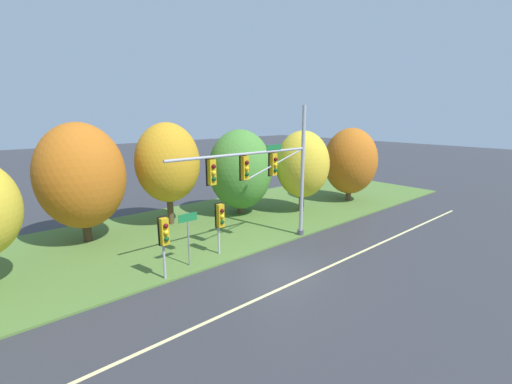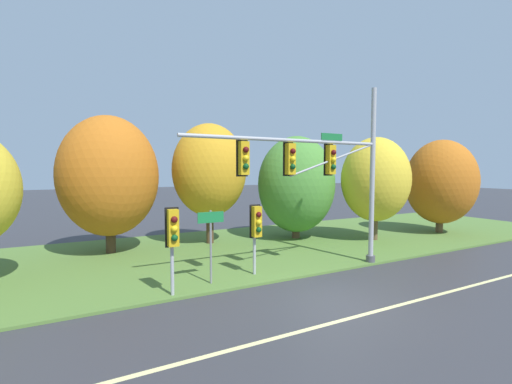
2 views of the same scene
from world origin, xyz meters
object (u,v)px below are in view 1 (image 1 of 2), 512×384
(tree_tall_centre, at_px, (240,170))
(tree_right_far, at_px, (302,164))
(pedestrian_signal_further_along, at_px, (164,235))
(tree_behind_signpost, at_px, (81,176))
(route_sign_post, at_px, (188,230))
(tree_furthest_back, at_px, (350,161))
(traffic_signal_mast, at_px, (269,170))
(tree_mid_verge, at_px, (168,163))
(pedestrian_signal_near_kerb, at_px, (220,218))

(tree_tall_centre, height_order, tree_right_far, tree_tall_centre)
(pedestrian_signal_further_along, height_order, tree_behind_signpost, tree_behind_signpost)
(route_sign_post, xyz_separation_m, tree_furthest_back, (17.45, 2.74, 1.60))
(traffic_signal_mast, height_order, tree_mid_verge, traffic_signal_mast)
(pedestrian_signal_near_kerb, height_order, tree_behind_signpost, tree_behind_signpost)
(pedestrian_signal_further_along, height_order, tree_furthest_back, tree_furthest_back)
(tree_tall_centre, relative_size, tree_furthest_back, 1.01)
(pedestrian_signal_near_kerb, distance_m, tree_behind_signpost, 8.58)
(traffic_signal_mast, distance_m, pedestrian_signal_near_kerb, 3.77)
(tree_behind_signpost, xyz_separation_m, tree_furthest_back, (20.33, -4.19, -0.48))
(traffic_signal_mast, distance_m, tree_behind_signpost, 10.77)
(pedestrian_signal_further_along, relative_size, tree_mid_verge, 0.44)
(pedestrian_signal_near_kerb, relative_size, tree_right_far, 0.46)
(pedestrian_signal_near_kerb, height_order, route_sign_post, pedestrian_signal_near_kerb)
(tree_furthest_back, bearing_deg, pedestrian_signal_further_along, -169.80)
(tree_behind_signpost, bearing_deg, tree_tall_centre, -6.67)
(traffic_signal_mast, relative_size, tree_tall_centre, 1.44)
(route_sign_post, relative_size, tree_furthest_back, 0.44)
(pedestrian_signal_further_along, bearing_deg, route_sign_post, 23.50)
(traffic_signal_mast, bearing_deg, tree_tall_centre, 65.44)
(route_sign_post, xyz_separation_m, tree_tall_centre, (7.70, 5.69, 1.51))
(tree_furthest_back, bearing_deg, tree_right_far, 176.98)
(pedestrian_signal_further_along, relative_size, tree_behind_signpost, 0.43)
(tree_furthest_back, bearing_deg, route_sign_post, -171.08)
(pedestrian_signal_further_along, relative_size, tree_tall_centre, 0.47)
(tree_mid_verge, xyz_separation_m, tree_furthest_back, (15.02, -4.01, -0.79))
(pedestrian_signal_further_along, bearing_deg, tree_tall_centre, 34.49)
(tree_behind_signpost, bearing_deg, tree_right_far, -14.96)
(tree_mid_verge, distance_m, tree_tall_centre, 5.45)
(traffic_signal_mast, height_order, pedestrian_signal_further_along, traffic_signal_mast)
(pedestrian_signal_near_kerb, bearing_deg, tree_behind_signpost, 125.31)
(pedestrian_signal_near_kerb, bearing_deg, route_sign_post, -177.30)
(route_sign_post, bearing_deg, tree_mid_verge, 70.24)
(traffic_signal_mast, xyz_separation_m, tree_tall_centre, (2.86, 6.27, -1.02))
(pedestrian_signal_near_kerb, distance_m, tree_right_far, 10.25)
(traffic_signal_mast, relative_size, tree_behind_signpost, 1.31)
(tree_right_far, xyz_separation_m, tree_furthest_back, (5.81, -0.31, -0.23))
(route_sign_post, bearing_deg, tree_furthest_back, 8.92)
(route_sign_post, height_order, tree_mid_verge, tree_mid_verge)
(tree_behind_signpost, distance_m, tree_right_far, 15.03)
(pedestrian_signal_further_along, height_order, tree_mid_verge, tree_mid_verge)
(tree_behind_signpost, bearing_deg, route_sign_post, -67.41)
(route_sign_post, height_order, tree_furthest_back, tree_furthest_back)
(tree_mid_verge, distance_m, tree_furthest_back, 15.57)
(traffic_signal_mast, xyz_separation_m, route_sign_post, (-4.84, 0.58, -2.53))
(pedestrian_signal_near_kerb, xyz_separation_m, tree_furthest_back, (15.49, 2.65, 1.40))
(traffic_signal_mast, distance_m, tree_tall_centre, 6.97)
(route_sign_post, xyz_separation_m, tree_mid_verge, (2.42, 6.75, 2.39))
(pedestrian_signal_near_kerb, bearing_deg, tree_mid_verge, 85.99)
(tree_behind_signpost, relative_size, tree_right_far, 1.12)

